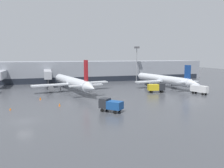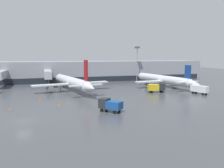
{
  "view_description": "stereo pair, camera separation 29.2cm",
  "coord_description": "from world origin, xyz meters",
  "px_view_note": "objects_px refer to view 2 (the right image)",
  "views": [
    {
      "loc": [
        3.71,
        -39.91,
        11.24
      ],
      "look_at": [
        23.02,
        22.31,
        3.0
      ],
      "focal_mm": 35.0,
      "sensor_mm": 36.0,
      "label": 1
    },
    {
      "loc": [
        3.99,
        -40.0,
        11.24
      ],
      "look_at": [
        23.02,
        22.31,
        3.0
      ],
      "focal_mm": 35.0,
      "sensor_mm": 36.0,
      "label": 2
    }
  ],
  "objects_px": {
    "traffic_cone_1": "(40,98)",
    "apron_light_mast_3": "(137,53)",
    "parked_jet_0": "(163,79)",
    "traffic_cone_0": "(10,109)",
    "service_truck_0": "(157,87)",
    "service_truck_1": "(110,104)",
    "traffic_cone_2": "(59,105)",
    "parked_jet_2": "(72,82)",
    "service_truck_2": "(199,89)"
  },
  "relations": [
    {
      "from": "service_truck_0",
      "to": "service_truck_1",
      "type": "bearing_deg",
      "value": -127.62
    },
    {
      "from": "parked_jet_0",
      "to": "traffic_cone_0",
      "type": "distance_m",
      "value": 54.21
    },
    {
      "from": "parked_jet_0",
      "to": "service_truck_0",
      "type": "relative_size",
      "value": 6.53
    },
    {
      "from": "service_truck_0",
      "to": "traffic_cone_1",
      "type": "distance_m",
      "value": 34.72
    },
    {
      "from": "service_truck_1",
      "to": "traffic_cone_0",
      "type": "height_order",
      "value": "service_truck_1"
    },
    {
      "from": "traffic_cone_1",
      "to": "apron_light_mast_3",
      "type": "relative_size",
      "value": 0.05
    },
    {
      "from": "parked_jet_0",
      "to": "traffic_cone_0",
      "type": "bearing_deg",
      "value": 106.75
    },
    {
      "from": "service_truck_0",
      "to": "service_truck_2",
      "type": "bearing_deg",
      "value": -21.1
    },
    {
      "from": "traffic_cone_0",
      "to": "traffic_cone_1",
      "type": "relative_size",
      "value": 0.77
    },
    {
      "from": "service_truck_0",
      "to": "traffic_cone_0",
      "type": "distance_m",
      "value": 42.08
    },
    {
      "from": "traffic_cone_1",
      "to": "service_truck_2",
      "type": "bearing_deg",
      "value": -6.46
    },
    {
      "from": "parked_jet_2",
      "to": "traffic_cone_0",
      "type": "xyz_separation_m",
      "value": [
        -15.58,
        -21.72,
        -2.72
      ]
    },
    {
      "from": "parked_jet_2",
      "to": "traffic_cone_1",
      "type": "relative_size",
      "value": 50.19
    },
    {
      "from": "service_truck_0",
      "to": "traffic_cone_1",
      "type": "xyz_separation_m",
      "value": [
        -34.67,
        -1.38,
        -1.32
      ]
    },
    {
      "from": "parked_jet_0",
      "to": "traffic_cone_1",
      "type": "relative_size",
      "value": 50.05
    },
    {
      "from": "parked_jet_0",
      "to": "apron_light_mast_3",
      "type": "distance_m",
      "value": 21.8
    },
    {
      "from": "service_truck_1",
      "to": "traffic_cone_1",
      "type": "distance_m",
      "value": 22.33
    },
    {
      "from": "service_truck_1",
      "to": "service_truck_2",
      "type": "relative_size",
      "value": 0.9
    },
    {
      "from": "parked_jet_0",
      "to": "service_truck_2",
      "type": "xyz_separation_m",
      "value": [
        1.95,
        -17.69,
        -1.14
      ]
    },
    {
      "from": "parked_jet_2",
      "to": "traffic_cone_2",
      "type": "xyz_separation_m",
      "value": [
        -5.4,
        -20.98,
        -2.65
      ]
    },
    {
      "from": "apron_light_mast_3",
      "to": "parked_jet_2",
      "type": "bearing_deg",
      "value": -147.58
    },
    {
      "from": "service_truck_1",
      "to": "service_truck_2",
      "type": "height_order",
      "value": "service_truck_1"
    },
    {
      "from": "service_truck_1",
      "to": "apron_light_mast_3",
      "type": "distance_m",
      "value": 57.38
    },
    {
      "from": "service_truck_2",
      "to": "apron_light_mast_3",
      "type": "relative_size",
      "value": 0.35
    },
    {
      "from": "service_truck_1",
      "to": "traffic_cone_1",
      "type": "relative_size",
      "value": 6.83
    },
    {
      "from": "service_truck_1",
      "to": "traffic_cone_0",
      "type": "xyz_separation_m",
      "value": [
        -19.81,
        7.59,
        -1.27
      ]
    },
    {
      "from": "traffic_cone_1",
      "to": "apron_light_mast_3",
      "type": "height_order",
      "value": "apron_light_mast_3"
    },
    {
      "from": "service_truck_2",
      "to": "traffic_cone_1",
      "type": "xyz_separation_m",
      "value": [
        -45.4,
        5.14,
        -1.24
      ]
    },
    {
      "from": "parked_jet_2",
      "to": "service_truck_1",
      "type": "xyz_separation_m",
      "value": [
        4.23,
        -29.32,
        -1.46
      ]
    },
    {
      "from": "traffic_cone_2",
      "to": "traffic_cone_0",
      "type": "bearing_deg",
      "value": -175.82
    },
    {
      "from": "service_truck_1",
      "to": "traffic_cone_1",
      "type": "height_order",
      "value": "service_truck_1"
    },
    {
      "from": "parked_jet_2",
      "to": "service_truck_1",
      "type": "bearing_deg",
      "value": 176.79
    },
    {
      "from": "service_truck_0",
      "to": "service_truck_2",
      "type": "height_order",
      "value": "service_truck_0"
    },
    {
      "from": "parked_jet_2",
      "to": "traffic_cone_1",
      "type": "height_order",
      "value": "parked_jet_2"
    },
    {
      "from": "apron_light_mast_3",
      "to": "traffic_cone_2",
      "type": "bearing_deg",
      "value": -131.98
    },
    {
      "from": "parked_jet_0",
      "to": "traffic_cone_2",
      "type": "distance_m",
      "value": 44.79
    },
    {
      "from": "service_truck_1",
      "to": "parked_jet_0",
      "type": "bearing_deg",
      "value": -88.1
    },
    {
      "from": "apron_light_mast_3",
      "to": "traffic_cone_0",
      "type": "bearing_deg",
      "value": -138.44
    },
    {
      "from": "traffic_cone_0",
      "to": "traffic_cone_2",
      "type": "bearing_deg",
      "value": 4.18
    },
    {
      "from": "service_truck_1",
      "to": "parked_jet_2",
      "type": "bearing_deg",
      "value": -35.33
    },
    {
      "from": "parked_jet_2",
      "to": "service_truck_0",
      "type": "height_order",
      "value": "parked_jet_2"
    },
    {
      "from": "parked_jet_0",
      "to": "service_truck_2",
      "type": "distance_m",
      "value": 17.84
    },
    {
      "from": "parked_jet_0",
      "to": "traffic_cone_0",
      "type": "height_order",
      "value": "parked_jet_0"
    },
    {
      "from": "traffic_cone_0",
      "to": "apron_light_mast_3",
      "type": "bearing_deg",
      "value": 41.56
    },
    {
      "from": "apron_light_mast_3",
      "to": "service_truck_1",
      "type": "bearing_deg",
      "value": -118.91
    },
    {
      "from": "parked_jet_2",
      "to": "service_truck_2",
      "type": "distance_m",
      "value": 39.58
    },
    {
      "from": "parked_jet_0",
      "to": "traffic_cone_1",
      "type": "height_order",
      "value": "parked_jet_0"
    },
    {
      "from": "parked_jet_2",
      "to": "service_truck_1",
      "type": "height_order",
      "value": "parked_jet_2"
    },
    {
      "from": "service_truck_1",
      "to": "traffic_cone_0",
      "type": "relative_size",
      "value": 8.88
    },
    {
      "from": "traffic_cone_0",
      "to": "traffic_cone_1",
      "type": "xyz_separation_m",
      "value": [
        5.87,
        9.82,
        0.08
      ]
    }
  ]
}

